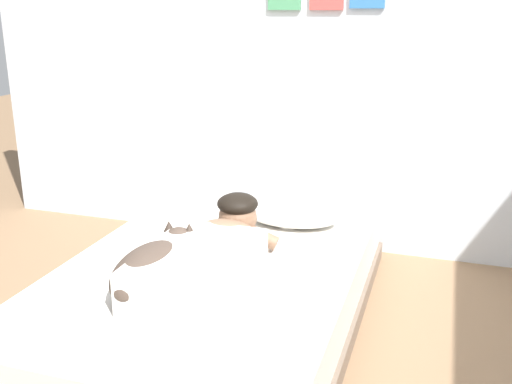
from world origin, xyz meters
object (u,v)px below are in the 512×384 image
(person_lying, at_px, (210,254))
(coffee_cup, at_px, (288,221))
(dog, at_px, (154,267))
(cell_phone, at_px, (240,248))
(pillow, at_px, (292,214))
(bed, at_px, (216,293))

(person_lying, relative_size, coffee_cup, 7.36)
(dog, relative_size, cell_phone, 4.11)
(coffee_cup, bearing_deg, pillow, 86.63)
(coffee_cup, distance_m, cell_phone, 0.39)
(person_lying, bearing_deg, dog, -130.62)
(bed, bearing_deg, pillow, 69.49)
(bed, bearing_deg, person_lying, -75.07)
(pillow, bearing_deg, cell_phone, -110.33)
(bed, distance_m, coffee_cup, 0.60)
(pillow, height_order, coffee_cup, pillow)
(bed, height_order, cell_phone, cell_phone)
(dog, distance_m, cell_phone, 0.57)
(person_lying, distance_m, cell_phone, 0.35)
(pillow, bearing_deg, bed, -110.51)
(pillow, height_order, person_lying, person_lying)
(person_lying, relative_size, cell_phone, 6.57)
(bed, bearing_deg, cell_phone, 69.06)
(bed, xyz_separation_m, coffee_cup, (0.21, 0.52, 0.21))
(pillow, distance_m, person_lying, 0.77)
(cell_phone, bearing_deg, bed, -110.94)
(pillow, xyz_separation_m, dog, (-0.34, -0.94, 0.05))
(dog, height_order, coffee_cup, dog)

